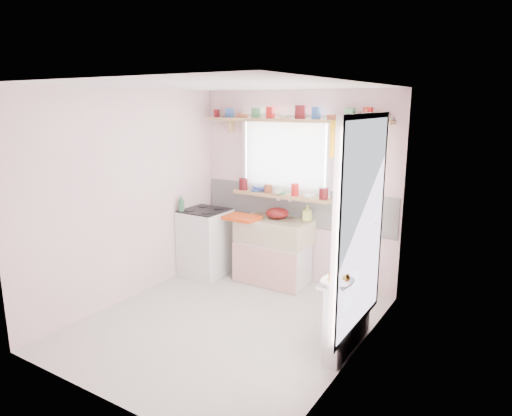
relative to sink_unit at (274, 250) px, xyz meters
The scene contains 19 objects.
room 1.31m from the sink_unit, 28.17° to the right, with size 3.20×3.20×3.20m.
sink_unit is the anchor object (origin of this frame).
cooker 0.98m from the sink_unit, 165.62° to the right, with size 0.58×0.58×0.93m.
radiator_ledge 1.82m from the sink_unit, 37.05° to the right, with size 0.22×0.95×0.78m.
windowsill 0.73m from the sink_unit, 90.00° to the left, with size 1.40×0.22×0.04m, color tan.
pine_shelf 1.70m from the sink_unit, 49.64° to the left, with size 2.52×0.24×0.04m, color tan.
shelf_crockery 1.77m from the sink_unit, 58.75° to the left, with size 2.47×0.11×0.12m.
sill_crockery 0.81m from the sink_unit, 95.28° to the left, with size 1.35×0.11×0.12m.
dish_tray 0.61m from the sink_unit, 152.71° to the right, with size 0.44×0.33×0.04m, color #D74213.
colander 0.50m from the sink_unit, 93.97° to the left, with size 0.31×0.31×0.14m, color #5D1010.
jade_plant 1.64m from the sink_unit, 27.02° to the right, with size 0.48×0.42×0.53m, color #255D27.
fruit_bowl 2.14m from the sink_unit, 45.26° to the right, with size 0.28×0.28×0.07m, color silver.
herb_pot 1.77m from the sink_unit, 30.16° to the right, with size 0.12×0.08×0.24m, color #265F2A.
soap_bottle_sink 0.67m from the sink_unit, 28.84° to the left, with size 0.09×0.09×0.20m, color #E1F86E.
sill_cup 0.79m from the sink_unit, 104.92° to the left, with size 0.13×0.13×0.10m, color beige.
sill_bowl 0.88m from the sink_unit, 145.53° to the left, with size 0.22×0.22×0.07m, color #3650B1.
shelf_vase 2.10m from the sink_unit, ahead, with size 0.14×0.14×0.14m, color #994E2F.
cooker_bottle 1.39m from the sink_unit, 158.39° to the right, with size 0.08×0.08×0.22m, color #3A744C.
fruit 2.15m from the sink_unit, 45.03° to the right, with size 0.20×0.14×0.10m.
Camera 1 is at (2.68, -3.70, 2.33)m, focal length 32.00 mm.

